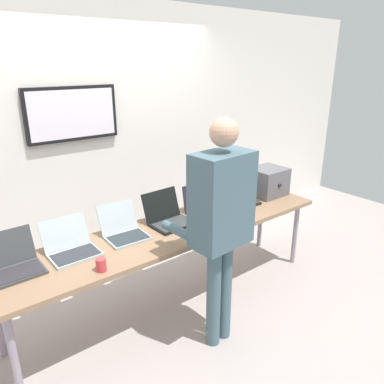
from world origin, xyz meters
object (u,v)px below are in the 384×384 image
laptop_station_2 (124,230)px  laptop_station_5 (237,198)px  laptop_station_1 (71,246)px  coffee_mug (101,265)px  workbench (174,233)px  equipment_box (267,181)px  laptop_station_4 (202,206)px  person (221,215)px  laptop_station_0 (12,263)px  laptop_station_3 (168,217)px

laptop_station_2 → laptop_station_5: size_ratio=1.02×
laptop_station_1 → coffee_mug: (0.07, -0.37, -0.01)m
laptop_station_2 → laptop_station_5: 1.28m
laptop_station_2 → workbench: bearing=-17.4°
equipment_box → laptop_station_4: bearing=177.1°
coffee_mug → workbench: bearing=17.4°
equipment_box → person: 1.51m
laptop_station_5 → laptop_station_1: bearing=179.1°
laptop_station_4 → laptop_station_5: 0.44m
workbench → laptop_station_4: bearing=15.9°
equipment_box → laptop_station_0: bearing=178.9°
laptop_station_1 → person: 1.16m
laptop_station_0 → coffee_mug: (0.48, -0.38, -0.01)m
laptop_station_5 → person: bearing=-141.0°
laptop_station_0 → coffee_mug: bearing=-37.8°
laptop_station_1 → laptop_station_2: size_ratio=0.96×
laptop_station_1 → laptop_station_5: bearing=-0.9°
laptop_station_0 → person: size_ratio=0.21×
workbench → laptop_station_0: 1.30m
laptop_station_0 → coffee_mug: laptop_station_0 is taller
laptop_station_3 → laptop_station_5: laptop_station_3 is taller
laptop_station_0 → laptop_station_4: 1.71m
laptop_station_3 → equipment_box: bearing=-2.0°
person → laptop_station_0: bearing=149.3°
laptop_station_3 → coffee_mug: size_ratio=4.13×
laptop_station_1 → laptop_station_4: size_ratio=1.13×
equipment_box → laptop_station_2: equipment_box is taller
equipment_box → laptop_station_2: size_ratio=0.97×
workbench → person: bearing=-92.4°
workbench → laptop_station_0: size_ratio=8.34×
laptop_station_0 → laptop_station_4: bearing=-0.2°
laptop_station_2 → person: (0.39, -0.75, 0.28)m
equipment_box → laptop_station_3: (-1.27, 0.04, -0.09)m
equipment_box → laptop_station_5: equipment_box is taller
laptop_station_2 → coffee_mug: 0.54m
laptop_station_1 → coffee_mug: 0.38m
laptop_station_1 → laptop_station_5: 1.73m
workbench → laptop_station_2: laptop_station_2 is taller
laptop_station_1 → coffee_mug: size_ratio=3.91×
laptop_station_5 → workbench: bearing=-173.5°
laptop_station_5 → person: size_ratio=0.21×
person → laptop_station_4: bearing=58.9°
equipment_box → coffee_mug: (-2.10, -0.33, -0.10)m
laptop_station_1 → laptop_station_4: (1.29, -0.00, 0.00)m
laptop_station_3 → coffee_mug: laptop_station_3 is taller
laptop_station_1 → laptop_station_0: bearing=179.7°
laptop_station_1 → coffee_mug: bearing=-79.5°
equipment_box → laptop_station_0: 2.59m
laptop_station_3 → person: bearing=-94.0°
laptop_station_2 → laptop_station_5: (1.28, -0.03, -0.00)m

